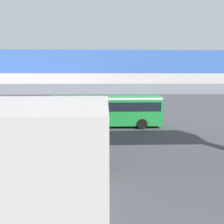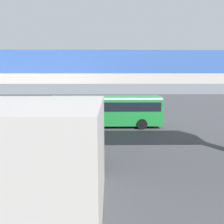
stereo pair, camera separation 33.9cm
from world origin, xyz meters
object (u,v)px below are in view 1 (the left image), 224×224
parked_van (21,123)px  pedestrian (108,114)px  city_bus (105,109)px  traffic_sign (73,104)px

parked_van → pedestrian: bearing=-143.6°
city_bus → parked_van: 8.02m
parked_van → traffic_sign: bearing=-113.5°
parked_van → traffic_sign: size_ratio=1.71×
parked_van → pedestrian: (-7.66, -5.65, -0.30)m
parked_van → traffic_sign: (-3.23, -7.44, 0.71)m
parked_van → traffic_sign: 8.14m
city_bus → parked_van: city_bus is taller
parked_van → city_bus: bearing=-155.5°
pedestrian → traffic_sign: (4.43, -1.79, 1.00)m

